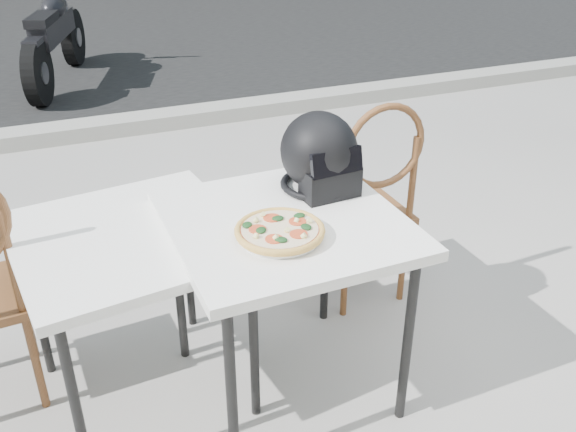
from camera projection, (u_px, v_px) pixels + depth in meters
name	position (u px, v px, depth m)	size (l,w,h in m)	color
ground	(383.00, 329.00, 2.99)	(80.00, 80.00, 0.00)	#9F9C97
street_asphalt	(129.00, 25.00, 8.69)	(30.00, 8.00, 0.00)	black
curb	(209.00, 114.00, 5.40)	(30.00, 0.25, 0.12)	#9C9A92
cafe_table_main	(286.00, 236.00, 2.33)	(0.84, 0.84, 0.78)	white
plate	(280.00, 236.00, 2.18)	(0.29, 0.29, 0.02)	silver
pizza	(280.00, 230.00, 2.17)	(0.34, 0.34, 0.04)	gold
helmet	(320.00, 156.00, 2.46)	(0.32, 0.34, 0.31)	black
cafe_chair_main	(370.00, 193.00, 2.93)	(0.41, 0.41, 1.04)	brown
cafe_table_side	(130.00, 249.00, 2.31)	(0.89, 0.89, 0.75)	white
motorcycle	(55.00, 40.00, 6.18)	(0.75, 1.87, 0.96)	black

